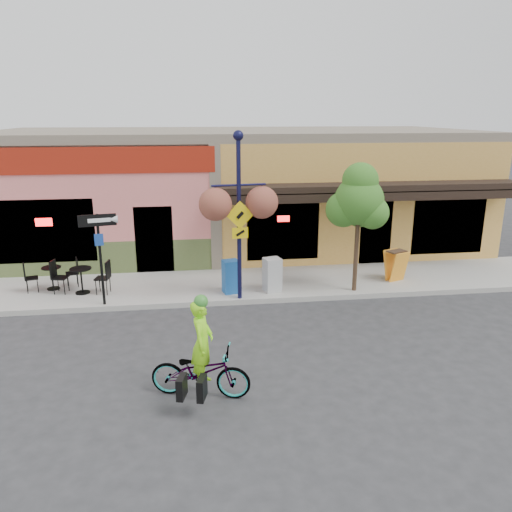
{
  "coord_description": "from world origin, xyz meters",
  "views": [
    {
      "loc": [
        -1.81,
        -12.37,
        5.15
      ],
      "look_at": [
        -0.09,
        0.5,
        1.4
      ],
      "focal_mm": 35.0,
      "sensor_mm": 36.0,
      "label": 1
    }
  ],
  "objects": [
    {
      "name": "curb",
      "position": [
        0.0,
        0.55,
        0.07
      ],
      "size": [
        24.0,
        0.12,
        0.15
      ],
      "primitive_type": "cube",
      "color": "#A8A59E",
      "rests_on": "ground"
    },
    {
      "name": "ground",
      "position": [
        0.0,
        0.0,
        0.0
      ],
      "size": [
        90.0,
        90.0,
        0.0
      ],
      "primitive_type": "plane",
      "color": "#2D2D30",
      "rests_on": "ground"
    },
    {
      "name": "newspaper_box_blue",
      "position": [
        -0.74,
        1.13,
        0.63
      ],
      "size": [
        0.51,
        0.47,
        0.96
      ],
      "primitive_type": null,
      "rotation": [
        0.0,
        0.0,
        0.23
      ],
      "color": "#1C59A8",
      "rests_on": "sidewalk"
    },
    {
      "name": "sandwich_board",
      "position": [
        4.44,
        1.39,
        0.63
      ],
      "size": [
        0.69,
        0.6,
        0.95
      ],
      "primitive_type": null,
      "rotation": [
        0.0,
        0.0,
        0.38
      ],
      "color": "#FF9F28",
      "rests_on": "sidewalk"
    },
    {
      "name": "cafe_set_left",
      "position": [
        -5.89,
        2.11,
        0.59
      ],
      "size": [
        1.62,
        1.13,
        0.88
      ],
      "primitive_type": null,
      "rotation": [
        0.0,
        0.0,
        0.29
      ],
      "color": "black",
      "rests_on": "sidewalk"
    },
    {
      "name": "cafe_set_right",
      "position": [
        -4.97,
        1.65,
        0.64
      ],
      "size": [
        1.74,
        1.07,
        0.97
      ],
      "primitive_type": null,
      "rotation": [
        0.0,
        0.0,
        -0.17
      ],
      "color": "black",
      "rests_on": "sidewalk"
    },
    {
      "name": "street_tree",
      "position": [
        2.85,
        0.86,
        2.02
      ],
      "size": [
        1.67,
        1.67,
        3.74
      ],
      "primitive_type": null,
      "rotation": [
        0.0,
        0.0,
        -0.16
      ],
      "color": "#3D7A26",
      "rests_on": "sidewalk"
    },
    {
      "name": "cyclist_rider",
      "position": [
        -1.68,
        -3.98,
        0.83
      ],
      "size": [
        0.54,
        0.69,
        1.66
      ],
      "primitive_type": "imported",
      "rotation": [
        0.0,
        0.0,
        1.31
      ],
      "color": "#98FF1A",
      "rests_on": "ground"
    },
    {
      "name": "newspaper_box_grey",
      "position": [
        0.46,
        1.11,
        0.64
      ],
      "size": [
        0.55,
        0.52,
        0.98
      ],
      "primitive_type": null,
      "rotation": [
        0.0,
        0.0,
        0.26
      ],
      "color": "#B3B3B3",
      "rests_on": "sidewalk"
    },
    {
      "name": "one_way_sign",
      "position": [
        -4.21,
        0.68,
        1.39
      ],
      "size": [
        0.97,
        0.39,
        2.49
      ],
      "primitive_type": null,
      "rotation": [
        0.0,
        0.0,
        0.19
      ],
      "color": "black",
      "rests_on": "sidewalk"
    },
    {
      "name": "sidewalk",
      "position": [
        0.0,
        2.0,
        0.07
      ],
      "size": [
        24.0,
        3.0,
        0.15
      ],
      "primitive_type": "cube",
      "color": "#9E9B93",
      "rests_on": "ground"
    },
    {
      "name": "building",
      "position": [
        0.0,
        7.5,
        2.25
      ],
      "size": [
        18.2,
        8.2,
        4.5
      ],
      "primitive_type": null,
      "color": "#E67571",
      "rests_on": "ground"
    },
    {
      "name": "bicycle",
      "position": [
        -1.73,
        -3.98,
        0.5
      ],
      "size": [
        1.99,
        1.12,
        0.99
      ],
      "primitive_type": "imported",
      "rotation": [
        0.0,
        0.0,
        1.31
      ],
      "color": "maroon",
      "rests_on": "ground"
    },
    {
      "name": "lamp_post",
      "position": [
        -0.53,
        0.65,
        2.44
      ],
      "size": [
        1.52,
        0.75,
        4.58
      ],
      "primitive_type": null,
      "rotation": [
        0.0,
        0.0,
        0.12
      ],
      "color": "#111135",
      "rests_on": "sidewalk"
    }
  ]
}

